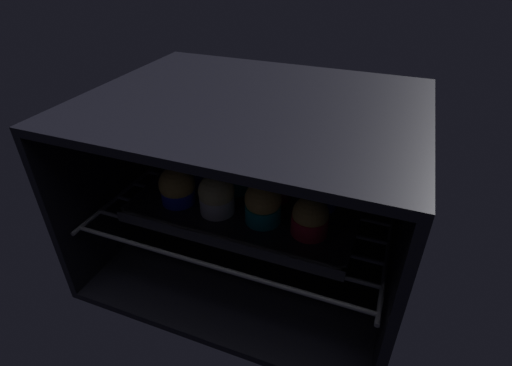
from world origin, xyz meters
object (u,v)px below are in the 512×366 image
muffin_row0_col1 (216,195)px  muffin_row1_col3 (321,191)px  muffin_row2_col2 (290,161)px  muffin_row0_col0 (177,187)px  muffin_row1_col0 (199,167)px  muffin_row2_col1 (253,152)px  muffin_row0_col2 (263,204)px  baking_tray (256,194)px  muffin_row2_col3 (331,169)px  muffin_row1_col1 (236,174)px  muffin_row2_col0 (217,147)px  muffin_row0_col3 (310,217)px  muffin_row1_col2 (276,181)px

muffin_row0_col1 → muffin_row1_col3: muffin_row0_col1 is taller
muffin_row1_col3 → muffin_row2_col2: 12.19cm
muffin_row0_col0 → muffin_row1_col0: size_ratio=1.00×
muffin_row2_col1 → muffin_row0_col2: bearing=-62.8°
baking_tray → muffin_row1_col3: muffin_row1_col3 is taller
muffin_row0_col0 → baking_tray: bearing=33.7°
muffin_row1_col3 → muffin_row2_col1: bearing=153.7°
muffin_row1_col0 → muffin_row2_col3: size_ratio=1.00×
muffin_row1_col1 → muffin_row2_col1: muffin_row2_col1 is taller
muffin_row0_col2 → muffin_row1_col1: bearing=138.2°
muffin_row1_col1 → muffin_row2_col0: bearing=133.2°
muffin_row0_col3 → muffin_row1_col1: 19.41cm
muffin_row1_col1 → muffin_row1_col3: 17.56cm
muffin_row0_col0 → muffin_row2_col2: 24.47cm
muffin_row0_col3 → muffin_row2_col3: muffin_row2_col3 is taller
muffin_row2_col3 → muffin_row2_col0: bearing=179.6°
muffin_row2_col2 → muffin_row0_col2: bearing=-89.5°
muffin_row2_col0 → muffin_row1_col3: bearing=-18.4°
baking_tray → muffin_row1_col2: bearing=-2.5°
muffin_row0_col2 → muffin_row0_col1: bearing=-177.2°
muffin_row2_col0 → muffin_row2_col2: bearing=-1.1°
baking_tray → muffin_row0_col3: (13.34, -8.52, 3.82)cm
muffin_row2_col0 → muffin_row2_col1: size_ratio=0.91×
muffin_row2_col1 → muffin_row2_col3: size_ratio=1.10×
muffin_row0_col3 → muffin_row1_col2: (-9.16, 8.34, 0.27)cm
muffin_row1_col2 → muffin_row0_col2: bearing=-87.1°
baking_tray → muffin_row1_col2: 5.85cm
muffin_row0_col3 → muffin_row1_col1: muffin_row1_col1 is taller
muffin_row1_col1 → muffin_row1_col2: (8.47, 0.20, 0.05)cm
baking_tray → muffin_row0_col0: 16.03cm
muffin_row0_col3 → muffin_row1_col3: muffin_row1_col3 is taller
muffin_row0_col2 → muffin_row2_col0: bearing=135.6°
baking_tray → muffin_row1_col0: size_ratio=5.64×
muffin_row1_col3 → muffin_row1_col1: bearing=-178.1°
muffin_row0_col0 → muffin_row1_col0: bearing=88.1°
muffin_row0_col3 → muffin_row2_col1: 24.71cm
muffin_row0_col2 → muffin_row1_col0: (-17.25, 7.92, -0.38)cm
muffin_row1_col0 → muffin_row1_col2: muffin_row1_col2 is taller
muffin_row2_col0 → muffin_row1_col1: bearing=-46.8°
muffin_row0_col0 → muffin_row1_col0: 8.21cm
muffin_row0_col3 → muffin_row2_col2: muffin_row2_col2 is taller
muffin_row1_col3 → muffin_row2_col1: (-17.51, 8.64, 0.56)cm
muffin_row1_col1 → muffin_row0_col3: bearing=-24.8°
muffin_row1_col2 → muffin_row2_col0: size_ratio=1.04×
muffin_row0_col1 → muffin_row1_col0: size_ratio=1.11×
muffin_row0_col0 → muffin_row1_col0: (0.28, 8.21, 0.03)cm
muffin_row1_col3 → muffin_row2_col0: bearing=161.6°
baking_tray → muffin_row0_col1: bearing=-116.9°
muffin_row0_col3 → muffin_row1_col0: size_ratio=0.96×
muffin_row1_col3 → muffin_row2_col3: size_ratio=0.98×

